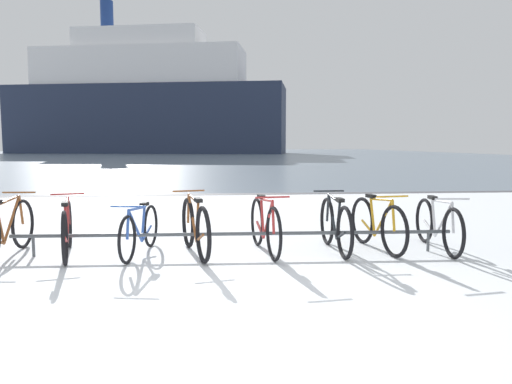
# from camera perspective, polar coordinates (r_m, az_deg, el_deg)

# --- Properties ---
(ground) EXTENTS (80.00, 132.00, 0.08)m
(ground) POSITION_cam_1_polar(r_m,az_deg,el_deg) (58.31, -5.38, 4.20)
(ground) COLOR silver
(bike_rack) EXTENTS (6.05, 0.26, 0.31)m
(bike_rack) POSITION_cam_1_polar(r_m,az_deg,el_deg) (6.67, -2.41, -5.04)
(bike_rack) COLOR #4C5156
(bike_rack) RESTS_ON ground
(bicycle_0) EXTENTS (0.46, 1.77, 0.84)m
(bicycle_0) POSITION_cam_1_polar(r_m,az_deg,el_deg) (7.30, -27.44, -3.89)
(bicycle_0) COLOR black
(bicycle_0) RESTS_ON ground
(bicycle_1) EXTENTS (0.56, 1.75, 0.81)m
(bicycle_1) POSITION_cam_1_polar(r_m,az_deg,el_deg) (7.03, -21.43, -4.09)
(bicycle_1) COLOR black
(bicycle_1) RESTS_ON ground
(bicycle_2) EXTENTS (0.46, 1.63, 0.74)m
(bicycle_2) POSITION_cam_1_polar(r_m,az_deg,el_deg) (6.79, -13.57, -4.45)
(bicycle_2) COLOR black
(bicycle_2) RESTS_ON ground
(bicycle_3) EXTENTS (0.56, 1.69, 0.85)m
(bicycle_3) POSITION_cam_1_polar(r_m,az_deg,el_deg) (6.64, -7.20, -4.14)
(bicycle_3) COLOR black
(bicycle_3) RESTS_ON ground
(bicycle_4) EXTENTS (0.46, 1.69, 0.84)m
(bicycle_4) POSITION_cam_1_polar(r_m,az_deg,el_deg) (6.71, 1.09, -4.04)
(bicycle_4) COLOR black
(bicycle_4) RESTS_ON ground
(bicycle_5) EXTENTS (0.46, 1.67, 0.83)m
(bicycle_5) POSITION_cam_1_polar(r_m,az_deg,el_deg) (6.89, 9.39, -3.89)
(bicycle_5) COLOR black
(bicycle_5) RESTS_ON ground
(bicycle_6) EXTENTS (0.46, 1.65, 0.83)m
(bicycle_6) POSITION_cam_1_polar(r_m,az_deg,el_deg) (7.10, 14.19, -3.72)
(bicycle_6) COLOR black
(bicycle_6) RESTS_ON ground
(bicycle_7) EXTENTS (0.46, 1.74, 0.80)m
(bicycle_7) POSITION_cam_1_polar(r_m,az_deg,el_deg) (7.37, 20.75, -3.67)
(bicycle_7) COLOR black
(bicycle_7) RESTS_ON ground
(ferry_ship) EXTENTS (43.82, 19.59, 23.51)m
(ferry_ship) POSITION_cam_1_polar(r_m,az_deg,el_deg) (78.55, -12.85, 10.27)
(ferry_ship) COLOR #232D47
(ferry_ship) RESTS_ON ground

